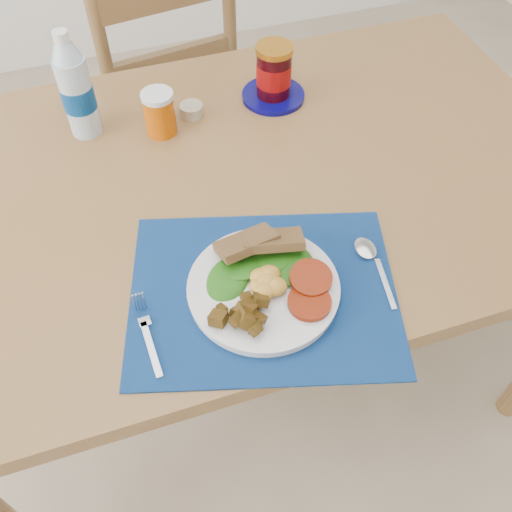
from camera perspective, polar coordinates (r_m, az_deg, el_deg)
The scene contains 11 objects.
ground at distance 1.69m, azimuth 1.95°, elevation -15.46°, with size 4.00×4.00×0.00m, color gray.
table at distance 1.23m, azimuth -0.34°, elevation 5.37°, with size 1.40×0.90×0.75m.
chair_far at distance 1.79m, azimuth -9.26°, elevation 16.87°, with size 0.46×0.45×1.10m.
placemat at distance 0.98m, azimuth 0.74°, elevation -3.64°, with size 0.45×0.36×0.00m, color black.
breakfast_plate at distance 0.96m, azimuth 0.53°, elevation -3.21°, with size 0.26×0.26×0.06m.
fork at distance 0.95m, azimuth -10.84°, elevation -7.43°, with size 0.02×0.15×0.00m.
spoon at distance 1.04m, azimuth 11.50°, elevation -0.42°, with size 0.04×0.16×0.00m.
water_bottle at distance 1.27m, azimuth -17.52°, elevation 15.51°, with size 0.07×0.07×0.23m.
juice_glass at distance 1.27m, azimuth -9.61°, elevation 13.83°, with size 0.07×0.07×0.09m, color #BA4C04.
ramekin at distance 1.33m, azimuth -6.46°, elevation 14.31°, with size 0.05×0.05×0.03m, color tan.
jam_on_saucer at distance 1.34m, azimuth 1.79°, elevation 17.57°, with size 0.15×0.15×0.13m.
Camera 1 is at (-0.26, -0.62, 1.55)m, focal length 40.00 mm.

